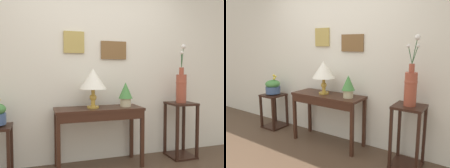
% 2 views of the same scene
% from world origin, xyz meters
% --- Properties ---
extents(back_wall_with_art, '(9.00, 0.13, 2.80)m').
position_xyz_m(back_wall_with_art, '(0.00, 1.54, 1.40)').
color(back_wall_with_art, silver).
rests_on(back_wall_with_art, ground).
extents(console_table, '(1.13, 0.43, 0.78)m').
position_xyz_m(console_table, '(0.02, 1.21, 0.67)').
color(console_table, '#381E14').
rests_on(console_table, ground).
extents(table_lamp, '(0.35, 0.35, 0.50)m').
position_xyz_m(table_lamp, '(-0.06, 1.23, 1.14)').
color(table_lamp, gold).
rests_on(table_lamp, console_table).
extents(potted_plant_on_console, '(0.19, 0.19, 0.32)m').
position_xyz_m(potted_plant_on_console, '(0.38, 1.22, 0.96)').
color(potted_plant_on_console, beige).
rests_on(potted_plant_on_console, console_table).
extents(pedestal_stand_right, '(0.37, 0.37, 0.80)m').
position_xyz_m(pedestal_stand_right, '(1.25, 1.23, 0.40)').
color(pedestal_stand_right, black).
rests_on(pedestal_stand_right, ground).
extents(flower_vase_tall_right, '(0.15, 0.17, 0.85)m').
position_xyz_m(flower_vase_tall_right, '(1.25, 1.23, 1.06)').
color(flower_vase_tall_right, '#9E4733').
rests_on(flower_vase_tall_right, pedestal_stand_right).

